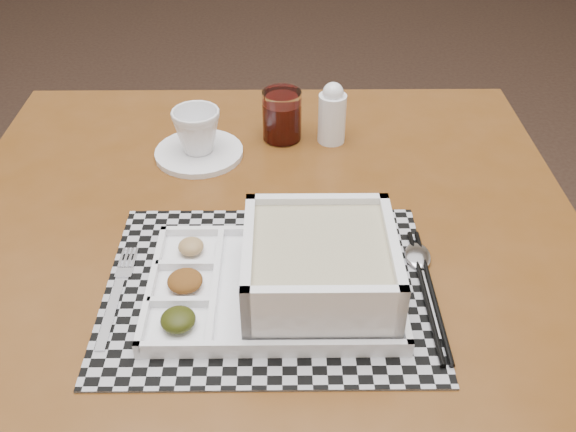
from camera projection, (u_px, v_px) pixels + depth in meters
The scene contains 11 objects.
floor at pixel (163, 250), 1.99m from camera, with size 5.00×5.00×0.00m, color #301E18.
dining_table at pixel (263, 274), 0.96m from camera, with size 1.01×1.01×0.71m.
placemat at pixel (269, 287), 0.83m from camera, with size 0.42×0.33×0.00m, color #ACABB3.
serving_tray at pixel (306, 273), 0.80m from camera, with size 0.33×0.24×0.09m.
fork at pixel (118, 293), 0.82m from camera, with size 0.03×0.19×0.00m.
spoon at pixel (419, 262), 0.87m from camera, with size 0.04×0.18×0.01m.
chopsticks at pixel (428, 292), 0.82m from camera, with size 0.03×0.24×0.01m.
saucer at pixel (199, 153), 1.09m from camera, with size 0.15×0.15×0.01m, color white.
cup at pixel (197, 131), 1.07m from camera, with size 0.08×0.08×0.08m, color white.
juice_glass at pixel (282, 118), 1.12m from camera, with size 0.07×0.07×0.09m.
creamer_bottle at pixel (332, 114), 1.10m from camera, with size 0.05×0.05×0.11m.
Camera 1 is at (0.48, -1.50, 1.29)m, focal length 40.00 mm.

